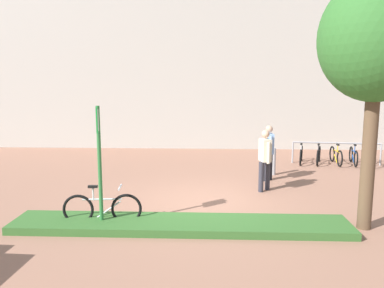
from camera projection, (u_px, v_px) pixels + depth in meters
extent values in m
plane|color=#936651|center=(203.00, 203.00, 9.75)|extent=(60.00, 60.00, 0.00)
cube|color=#B2ADA3|center=(206.00, 39.00, 17.67)|extent=(28.00, 1.20, 10.00)
cube|color=#336028|center=(180.00, 225.00, 8.03)|extent=(7.00, 1.10, 0.16)
cylinder|color=brown|center=(368.00, 159.00, 7.82)|extent=(0.28, 0.28, 2.95)
ellipsoid|color=#2D6628|center=(377.00, 38.00, 7.45)|extent=(2.25, 2.25, 2.47)
cylinder|color=#2D7238|center=(100.00, 168.00, 7.91)|extent=(0.08, 0.08, 2.55)
cube|color=#198C33|center=(98.00, 120.00, 7.76)|extent=(0.08, 0.36, 0.52)
cube|color=white|center=(98.00, 120.00, 7.76)|extent=(0.08, 0.30, 0.44)
torus|color=black|center=(78.00, 210.00, 8.21)|extent=(0.66, 0.12, 0.66)
torus|color=black|center=(126.00, 209.00, 8.26)|extent=(0.66, 0.12, 0.66)
cylinder|color=silver|center=(102.00, 199.00, 8.20)|extent=(0.84, 0.12, 0.04)
cylinder|color=silver|center=(107.00, 211.00, 8.25)|extent=(0.61, 0.09, 0.44)
cylinder|color=silver|center=(93.00, 194.00, 8.18)|extent=(0.04, 0.04, 0.28)
cube|color=black|center=(93.00, 187.00, 8.15)|extent=(0.21, 0.10, 0.05)
cylinder|color=silver|center=(120.00, 187.00, 8.18)|extent=(0.08, 0.42, 0.04)
cylinder|color=#99999E|center=(293.00, 152.00, 14.62)|extent=(0.06, 0.06, 0.80)
cylinder|color=#99999E|center=(381.00, 155.00, 14.15)|extent=(0.06, 0.06, 0.80)
cylinder|color=#99999E|center=(337.00, 143.00, 14.32)|extent=(3.14, 0.40, 0.06)
torus|color=black|center=(301.00, 157.00, 14.15)|extent=(0.22, 0.60, 0.61)
torus|color=black|center=(302.00, 153.00, 15.03)|extent=(0.22, 0.60, 0.61)
cylinder|color=silver|center=(301.00, 150.00, 14.56)|extent=(0.24, 0.75, 0.03)
cylinder|color=silver|center=(301.00, 156.00, 14.68)|extent=(0.18, 0.55, 0.40)
cylinder|color=silver|center=(301.00, 148.00, 14.38)|extent=(0.03, 0.03, 0.26)
cube|color=black|center=(301.00, 144.00, 14.36)|extent=(0.12, 0.20, 0.05)
cylinder|color=silver|center=(302.00, 142.00, 14.85)|extent=(0.38, 0.14, 0.04)
torus|color=black|center=(318.00, 158.00, 14.04)|extent=(0.25, 0.59, 0.61)
torus|color=black|center=(319.00, 154.00, 14.90)|extent=(0.25, 0.59, 0.61)
cylinder|color=black|center=(319.00, 150.00, 14.44)|extent=(0.29, 0.74, 0.03)
cylinder|color=black|center=(319.00, 156.00, 14.56)|extent=(0.22, 0.54, 0.40)
cylinder|color=black|center=(319.00, 148.00, 14.27)|extent=(0.03, 0.03, 0.26)
cube|color=black|center=(319.00, 144.00, 14.24)|extent=(0.13, 0.20, 0.05)
cylinder|color=black|center=(320.00, 143.00, 14.73)|extent=(0.38, 0.16, 0.04)
torus|color=black|center=(340.00, 159.00, 13.94)|extent=(0.07, 0.61, 0.61)
torus|color=black|center=(332.00, 154.00, 14.87)|extent=(0.07, 0.61, 0.61)
cylinder|color=gold|center=(336.00, 151.00, 14.37)|extent=(0.05, 0.77, 0.03)
cylinder|color=gold|center=(335.00, 156.00, 14.50)|extent=(0.05, 0.56, 0.40)
cylinder|color=gold|center=(338.00, 149.00, 14.19)|extent=(0.03, 0.03, 0.26)
cube|color=black|center=(338.00, 145.00, 14.17)|extent=(0.08, 0.19, 0.05)
cylinder|color=gold|center=(334.00, 143.00, 14.69)|extent=(0.39, 0.04, 0.04)
torus|color=black|center=(356.00, 159.00, 13.88)|extent=(0.16, 0.61, 0.61)
torus|color=black|center=(351.00, 154.00, 14.79)|extent=(0.16, 0.61, 0.61)
cylinder|color=#194CA5|center=(354.00, 151.00, 14.30)|extent=(0.16, 0.76, 0.03)
cylinder|color=#194CA5|center=(353.00, 157.00, 14.43)|extent=(0.13, 0.55, 0.40)
cylinder|color=#194CA5|center=(355.00, 149.00, 14.12)|extent=(0.03, 0.03, 0.26)
cube|color=black|center=(355.00, 145.00, 14.10)|extent=(0.10, 0.19, 0.05)
cylinder|color=#194CA5|center=(352.00, 143.00, 14.61)|extent=(0.39, 0.10, 0.04)
torus|color=black|center=(373.00, 160.00, 13.76)|extent=(0.24, 0.60, 0.61)
torus|color=black|center=(370.00, 155.00, 14.63)|extent=(0.24, 0.60, 0.61)
cylinder|color=#194CA5|center=(372.00, 152.00, 14.17)|extent=(0.26, 0.74, 0.03)
cylinder|color=#194CA5|center=(371.00, 158.00, 14.29)|extent=(0.20, 0.54, 0.40)
cylinder|color=#194CA5|center=(373.00, 150.00, 13.99)|extent=(0.03, 0.03, 0.26)
cube|color=black|center=(373.00, 146.00, 13.97)|extent=(0.13, 0.20, 0.05)
cylinder|color=#194CA5|center=(372.00, 144.00, 14.46)|extent=(0.38, 0.15, 0.04)
cylinder|color=#ADADB2|center=(273.00, 161.00, 12.69)|extent=(0.16, 0.16, 0.90)
cylinder|color=#2D2D38|center=(268.00, 175.00, 10.91)|extent=(0.14, 0.14, 0.85)
cylinder|color=#2D2D38|center=(261.00, 177.00, 10.69)|extent=(0.14, 0.14, 0.85)
cube|color=beige|center=(265.00, 150.00, 10.68)|extent=(0.32, 0.44, 0.62)
cylinder|color=beige|center=(262.00, 150.00, 10.94)|extent=(0.09, 0.09, 0.59)
cylinder|color=beige|center=(269.00, 153.00, 10.44)|extent=(0.09, 0.09, 0.59)
sphere|color=tan|center=(266.00, 134.00, 10.61)|extent=(0.22, 0.22, 0.22)
cylinder|color=black|center=(270.00, 166.00, 12.07)|extent=(0.14, 0.14, 0.85)
cylinder|color=black|center=(266.00, 168.00, 11.88)|extent=(0.14, 0.14, 0.85)
cube|color=#8CB2E5|center=(269.00, 144.00, 11.86)|extent=(0.27, 0.42, 0.62)
cylinder|color=#8CB2E5|center=(267.00, 143.00, 12.12)|extent=(0.09, 0.09, 0.59)
cylinder|color=#8CB2E5|center=(271.00, 146.00, 11.61)|extent=(0.09, 0.09, 0.59)
sphere|color=tan|center=(269.00, 129.00, 11.79)|extent=(0.22, 0.22, 0.22)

